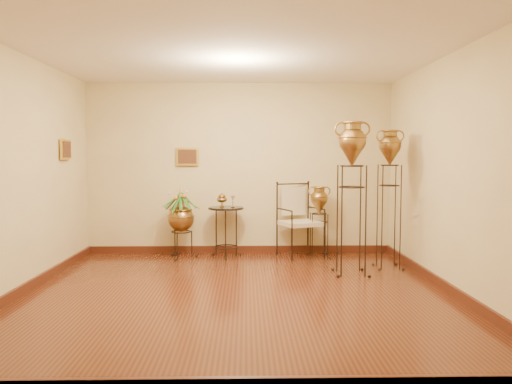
{
  "coord_description": "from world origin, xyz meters",
  "views": [
    {
      "loc": [
        0.11,
        -5.72,
        1.59
      ],
      "look_at": [
        0.25,
        1.3,
        1.1
      ],
      "focal_mm": 35.0,
      "sensor_mm": 36.0,
      "label": 1
    }
  ],
  "objects_px": {
    "side_table": "(226,231)",
    "armchair": "(300,220)",
    "amphora_mid": "(351,197)",
    "planter_urn": "(181,215)",
    "amphora_tall": "(389,197)"
  },
  "relations": [
    {
      "from": "amphora_mid",
      "to": "planter_urn",
      "type": "distance_m",
      "value": 2.74
    },
    {
      "from": "amphora_tall",
      "to": "side_table",
      "type": "xyz_separation_m",
      "value": [
        -2.36,
        0.83,
        -0.6
      ]
    },
    {
      "from": "amphora_mid",
      "to": "planter_urn",
      "type": "relative_size",
      "value": 1.73
    },
    {
      "from": "amphora_mid",
      "to": "armchair",
      "type": "relative_size",
      "value": 1.78
    },
    {
      "from": "armchair",
      "to": "side_table",
      "type": "height_order",
      "value": "armchair"
    },
    {
      "from": "amphora_mid",
      "to": "side_table",
      "type": "xyz_separation_m",
      "value": [
        -1.74,
        1.2,
        -0.64
      ]
    },
    {
      "from": "planter_urn",
      "to": "side_table",
      "type": "height_order",
      "value": "planter_urn"
    },
    {
      "from": "planter_urn",
      "to": "side_table",
      "type": "xyz_separation_m",
      "value": [
        0.71,
        0.04,
        -0.26
      ]
    },
    {
      "from": "armchair",
      "to": "amphora_tall",
      "type": "bearing_deg",
      "value": -57.23
    },
    {
      "from": "amphora_tall",
      "to": "amphora_mid",
      "type": "distance_m",
      "value": 0.72
    },
    {
      "from": "amphora_mid",
      "to": "armchair",
      "type": "height_order",
      "value": "amphora_mid"
    },
    {
      "from": "side_table",
      "to": "armchair",
      "type": "bearing_deg",
      "value": -0.05
    },
    {
      "from": "amphora_tall",
      "to": "planter_urn",
      "type": "height_order",
      "value": "amphora_tall"
    },
    {
      "from": "planter_urn",
      "to": "amphora_tall",
      "type": "bearing_deg",
      "value": -14.49
    },
    {
      "from": "amphora_tall",
      "to": "side_table",
      "type": "height_order",
      "value": "amphora_tall"
    }
  ]
}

